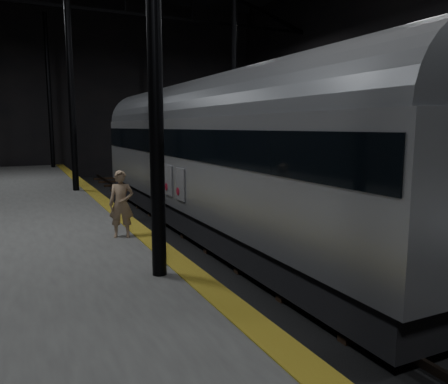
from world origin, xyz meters
TOP-DOWN VIEW (x-y plane):
  - ground at (0.00, 0.00)m, footprint 44.00×44.00m
  - platform_right at (7.50, 0.00)m, footprint 9.00×43.80m
  - tactile_strip at (-3.25, 0.00)m, footprint 0.50×43.80m
  - track at (0.00, 0.00)m, footprint 2.40×43.00m
  - train at (-0.00, 2.32)m, footprint 2.93×19.55m
  - woman at (-3.80, -0.93)m, footprint 0.70×0.56m

SIDE VIEW (x-z plane):
  - ground at x=0.00m, z-range 0.00..0.00m
  - track at x=0.00m, z-range -0.05..0.19m
  - platform_right at x=7.50m, z-range 0.00..1.00m
  - tactile_strip at x=-3.25m, z-range 1.00..1.01m
  - woman at x=-3.80m, z-range 1.00..2.65m
  - train at x=0.00m, z-range 0.30..5.53m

